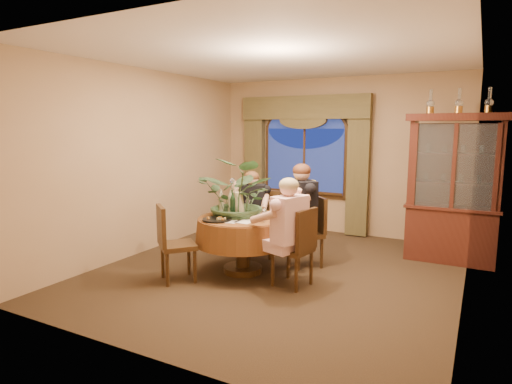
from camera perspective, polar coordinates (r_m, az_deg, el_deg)
The scene contains 35 objects.
floor at distance 5.88m, azimuth 2.92°, elevation -10.47°, with size 5.00×5.00×0.00m, color black.
wall_back at distance 7.91m, azimuth 10.73°, elevation 4.68°, with size 4.50×4.50×0.00m, color #9E7D54.
wall_right at distance 5.07m, azimuth 26.79°, elevation 1.78°, with size 5.00×5.00×0.00m, color #9E7D54.
ceiling at distance 5.63m, azimuth 3.15°, elevation 17.59°, with size 5.00×5.00×0.00m, color white.
window at distance 8.05m, azimuth 6.47°, elevation 4.13°, with size 1.62×0.10×1.32m, color navy, non-canonical shape.
arched_transom at distance 8.03m, azimuth 6.57°, elevation 9.68°, with size 1.60×0.06×0.44m, color navy, non-canonical shape.
drapery_left at distance 8.45m, azimuth -0.19°, elevation 3.57°, with size 0.38×0.14×2.32m, color #484124.
drapery_right at distance 7.70m, azimuth 13.48°, elevation 2.84°, with size 0.38×0.14×2.32m, color #484124.
swag_valance at distance 7.96m, azimuth 6.38°, elevation 11.14°, with size 2.45×0.16×0.42m, color #484124, non-canonical shape.
dining_table at distance 5.73m, azimuth -1.78°, elevation -7.04°, with size 1.26×1.26×0.75m, color maroon.
china_cabinet at distance 6.66m, azimuth 24.79°, elevation 0.35°, with size 1.31×0.52×2.11m, color #39150E.
oil_lamp_left at distance 6.65m, azimuth 22.26°, elevation 11.08°, with size 0.11×0.11×0.34m, color #A5722D, non-canonical shape.
oil_lamp_center at distance 6.62m, azimuth 25.47°, elevation 10.91°, with size 0.11×0.11×0.34m, color #A5722D, non-canonical shape.
oil_lamp_right at distance 6.61m, azimuth 28.68°, elevation 10.70°, with size 0.11×0.11×0.34m, color #A5722D, non-canonical shape.
chair_right at distance 5.25m, azimuth 4.86°, elevation -7.34°, with size 0.42×0.42×0.96m, color black.
chair_back_right at distance 6.00m, azimuth 6.61°, elevation -5.35°, with size 0.42×0.42×0.96m, color black.
chair_back at distance 6.43m, azimuth 0.91°, elevation -4.35°, with size 0.42×0.42×0.96m, color black.
chair_front_left at distance 5.48m, azimuth -10.36°, elevation -6.77°, with size 0.42×0.42×0.96m, color black.
person_pink at distance 5.07m, azimuth 4.49°, elevation -5.66°, with size 0.48×0.44×1.35m, color beige, non-canonical shape.
person_back at distance 6.46m, azimuth -0.54°, elevation -2.82°, with size 0.46×0.42×1.28m, color black, non-canonical shape.
person_scarf at distance 5.91m, azimuth 6.22°, elevation -3.15°, with size 0.52×0.47×1.44m, color black, non-canonical shape.
stoneware_vase at distance 5.76m, azimuth -2.37°, elevation -1.55°, with size 0.17×0.17×0.31m, color #9D8B64, non-canonical shape.
centerpiece_plant at distance 5.65m, azimuth -2.11°, elevation 3.41°, with size 1.06×1.18×0.92m, color #33502F.
olive_bowl at distance 5.56m, azimuth -1.55°, elevation -3.28°, with size 0.16×0.16×0.05m, color #51562D.
cheese_platter at distance 5.46m, azimuth -5.22°, elevation -3.68°, with size 0.38×0.38×0.02m, color black.
wine_bottle_0 at distance 5.62m, azimuth -3.12°, elevation -1.71°, with size 0.07×0.07×0.33m, color black.
wine_bottle_1 at distance 5.79m, azimuth -3.43°, elevation -1.41°, with size 0.07×0.07×0.33m, color tan.
wine_bottle_2 at distance 5.85m, azimuth -3.23°, elevation -1.31°, with size 0.07×0.07×0.33m, color black.
wine_bottle_3 at distance 5.89m, azimuth -4.68°, elevation -1.25°, with size 0.07×0.07×0.33m, color tan.
tasting_paper_0 at distance 5.39m, azimuth -1.35°, elevation -3.89°, with size 0.21×0.30×0.00m, color white.
tasting_paper_1 at distance 5.69m, azimuth 1.18°, elevation -3.23°, with size 0.21×0.30×0.00m, color white.
tasting_paper_2 at distance 5.42m, azimuth -3.28°, elevation -3.83°, with size 0.21×0.30×0.00m, color white.
wine_glass_person_pink at distance 5.32m, azimuth 1.12°, elevation -3.11°, with size 0.07×0.07×0.18m, color silver, non-canonical shape.
wine_glass_person_back at distance 6.03m, azimuth -1.12°, elevation -1.73°, with size 0.07×0.07×0.18m, color silver, non-canonical shape.
wine_glass_person_scarf at distance 5.74m, azimuth 2.21°, elevation -2.26°, with size 0.07×0.07×0.18m, color silver, non-canonical shape.
Camera 1 is at (2.34, -5.04, 1.92)m, focal length 30.00 mm.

